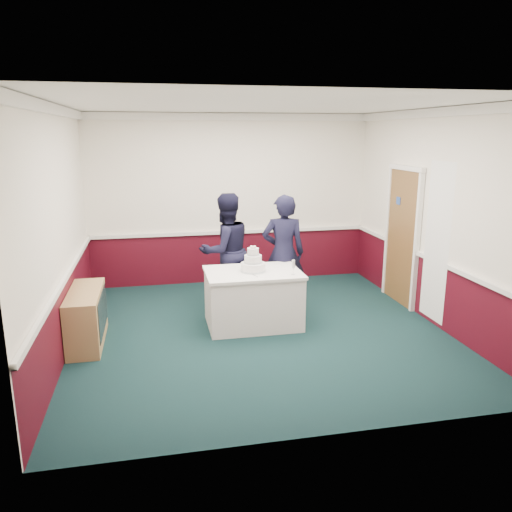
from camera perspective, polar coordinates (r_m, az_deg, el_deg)
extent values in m
plane|color=#122D2D|center=(6.96, 0.50, -8.60)|extent=(5.00, 5.00, 0.00)
cube|color=white|center=(8.94, -2.86, 6.41)|extent=(5.00, 0.05, 3.00)
cube|color=white|center=(6.48, -21.40, 2.61)|extent=(0.05, 5.00, 3.00)
cube|color=white|center=(7.45, 19.52, 4.13)|extent=(0.05, 5.00, 3.00)
cube|color=white|center=(6.43, 0.56, 16.69)|extent=(5.00, 5.00, 0.05)
cube|color=#460915|center=(9.14, -2.78, -0.13)|extent=(5.00, 0.02, 0.90)
cube|color=white|center=(9.03, -2.81, 2.75)|extent=(4.98, 0.05, 0.06)
cube|color=white|center=(8.85, -2.96, 15.61)|extent=(5.00, 0.08, 0.12)
cube|color=olive|center=(8.21, 16.36, 2.01)|extent=(0.05, 0.90, 2.10)
cube|color=#234799|center=(8.23, 15.96, 6.10)|extent=(0.01, 0.12, 0.12)
cube|color=white|center=(7.27, 19.96, 1.45)|extent=(0.02, 0.60, 2.20)
cube|color=#A27A4E|center=(6.84, -18.81, -6.62)|extent=(0.40, 1.20, 0.70)
cube|color=black|center=(6.80, -17.12, -6.16)|extent=(0.01, 1.00, 0.50)
cube|color=white|center=(7.06, -0.33, -4.96)|extent=(1.28, 0.88, 0.76)
cube|color=white|center=(6.94, -0.34, -1.91)|extent=(1.32, 0.92, 0.04)
cylinder|color=white|center=(6.92, -0.34, -1.28)|extent=(0.34, 0.34, 0.12)
cylinder|color=silver|center=(6.93, -0.34, -1.65)|extent=(0.35, 0.35, 0.03)
cylinder|color=white|center=(6.89, -0.34, -0.35)|extent=(0.24, 0.24, 0.11)
cylinder|color=silver|center=(6.90, -0.34, -0.70)|extent=(0.25, 0.25, 0.02)
cylinder|color=white|center=(6.87, -0.34, 0.50)|extent=(0.16, 0.16, 0.10)
cylinder|color=silver|center=(6.88, -0.34, 0.18)|extent=(0.17, 0.17, 0.02)
sphere|color=#EDE5C9|center=(6.85, -0.34, 1.04)|extent=(0.03, 0.03, 0.03)
sphere|color=#EDE5C9|center=(6.87, -0.14, 1.08)|extent=(0.03, 0.03, 0.03)
sphere|color=#EDE5C9|center=(6.87, -0.55, 1.08)|extent=(0.03, 0.03, 0.03)
sphere|color=#EDE5C9|center=(6.83, -0.16, 1.01)|extent=(0.03, 0.03, 0.03)
sphere|color=#EDE5C9|center=(6.84, -0.54, 1.01)|extent=(0.03, 0.03, 0.03)
cube|color=silver|center=(6.74, -0.25, -2.20)|extent=(0.08, 0.21, 0.00)
cylinder|color=silver|center=(6.79, 4.27, -2.12)|extent=(0.05, 0.05, 0.01)
cylinder|color=silver|center=(6.78, 4.28, -1.74)|extent=(0.01, 0.01, 0.09)
cylinder|color=silver|center=(6.75, 4.29, -0.92)|extent=(0.04, 0.04, 0.11)
imported|color=black|center=(7.71, -3.47, 0.60)|extent=(1.05, 0.94, 1.78)
imported|color=black|center=(7.58, 3.14, 0.36)|extent=(0.71, 0.53, 1.78)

